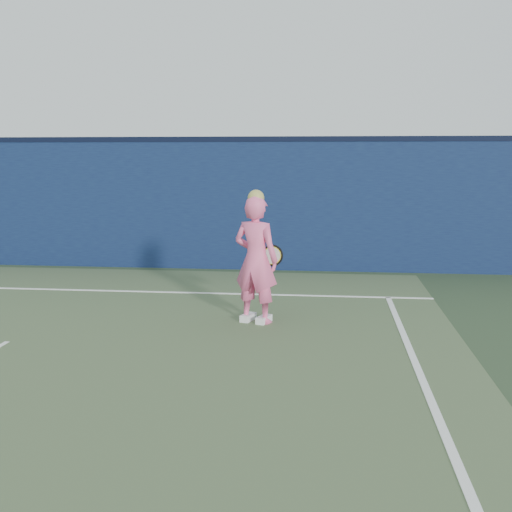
# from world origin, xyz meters

# --- Properties ---
(backstop_wall) EXTENTS (24.00, 0.40, 2.50)m
(backstop_wall) POSITION_xyz_m (0.00, 6.50, 1.25)
(backstop_wall) COLOR #0D173B
(backstop_wall) RESTS_ON ground
(wall_cap) EXTENTS (24.00, 0.42, 0.10)m
(wall_cap) POSITION_xyz_m (0.00, 6.50, 2.55)
(wall_cap) COLOR black
(wall_cap) RESTS_ON backstop_wall
(player) EXTENTS (0.73, 0.61, 1.79)m
(player) POSITION_xyz_m (2.88, 2.30, 0.86)
(player) COLOR pink
(player) RESTS_ON ground
(racket) EXTENTS (0.55, 0.22, 0.31)m
(racket) POSITION_xyz_m (3.04, 2.71, 0.85)
(racket) COLOR black
(racket) RESTS_ON ground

